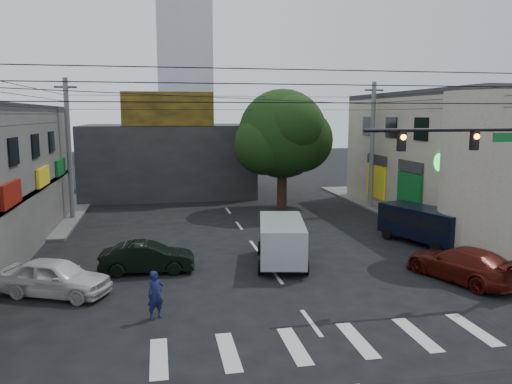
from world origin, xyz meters
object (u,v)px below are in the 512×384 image
object	(u,v)px
utility_pole_far_left	(69,150)
utility_pole_far_right	(372,146)
traffic_gantry	(492,168)
dark_sedan	(148,257)
street_tree	(282,134)
maroon_sedan	(462,264)
traffic_officer	(156,295)
white_compact	(55,277)
silver_minivan	(282,242)
navy_van	(423,226)

from	to	relation	value
utility_pole_far_left	utility_pole_far_right	world-z (taller)	same
traffic_gantry	dark_sedan	size ratio (longest dim) A/B	1.74
street_tree	dark_sedan	bearing A→B (deg)	-125.15
utility_pole_far_left	maroon_sedan	bearing A→B (deg)	-41.82
dark_sedan	maroon_sedan	size ratio (longest dim) A/B	0.78
traffic_gantry	traffic_officer	bearing A→B (deg)	-177.34
dark_sedan	white_compact	world-z (taller)	white_compact
utility_pole_far_left	utility_pole_far_right	distance (m)	21.00
silver_minivan	traffic_officer	size ratio (longest dim) A/B	3.03
silver_minivan	traffic_officer	distance (m)	7.79
white_compact	navy_van	distance (m)	18.30
utility_pole_far_left	dark_sedan	distance (m)	13.96
utility_pole_far_left	navy_van	bearing A→B (deg)	-27.93
street_tree	maroon_sedan	xyz separation A→B (m)	(3.46, -17.07, -4.75)
white_compact	maroon_sedan	xyz separation A→B (m)	(16.30, -1.44, -0.00)
street_tree	utility_pole_far_left	world-z (taller)	utility_pole_far_left
dark_sedan	traffic_officer	xyz separation A→B (m)	(0.36, -5.21, 0.16)
utility_pole_far_right	white_compact	size ratio (longest dim) A/B	2.01
utility_pole_far_right	navy_van	size ratio (longest dim) A/B	1.75
silver_minivan	traffic_officer	bearing A→B (deg)	144.13
traffic_gantry	maroon_sedan	world-z (taller)	traffic_gantry
street_tree	maroon_sedan	size ratio (longest dim) A/B	1.63
street_tree	traffic_gantry	bearing A→B (deg)	-78.01
traffic_officer	utility_pole_far_right	bearing A→B (deg)	21.83
white_compact	traffic_officer	world-z (taller)	traffic_officer
utility_pole_far_right	dark_sedan	bearing A→B (deg)	-142.12
utility_pole_far_left	traffic_gantry	bearing A→B (deg)	-42.86
dark_sedan	silver_minivan	world-z (taller)	silver_minivan
dark_sedan	silver_minivan	size ratio (longest dim) A/B	0.82
traffic_gantry	utility_pole_far_right	size ratio (longest dim) A/B	0.78
silver_minivan	street_tree	bearing A→B (deg)	-2.73
navy_van	traffic_officer	bearing A→B (deg)	98.64
street_tree	utility_pole_far_right	bearing A→B (deg)	-8.75
utility_pole_far_left	utility_pole_far_right	bearing A→B (deg)	0.00
dark_sedan	traffic_officer	distance (m)	5.22
traffic_gantry	utility_pole_far_right	world-z (taller)	utility_pole_far_right
street_tree	utility_pole_far_left	size ratio (longest dim) A/B	0.95
utility_pole_far_left	white_compact	world-z (taller)	utility_pole_far_left
dark_sedan	navy_van	xyz separation A→B (m)	(14.38, 2.09, 0.32)
traffic_gantry	maroon_sedan	distance (m)	4.23
traffic_gantry	navy_van	distance (m)	7.80
dark_sedan	white_compact	bearing A→B (deg)	127.10
traffic_gantry	utility_pole_far_left	distance (m)	25.00
traffic_gantry	utility_pole_far_left	xyz separation A→B (m)	(-18.32, 17.00, -0.23)
navy_van	traffic_officer	xyz separation A→B (m)	(-14.02, -7.29, -0.15)
traffic_gantry	street_tree	bearing A→B (deg)	101.99
silver_minivan	navy_van	bearing A→B (deg)	-65.00
white_compact	dark_sedan	bearing A→B (deg)	-32.72
dark_sedan	silver_minivan	bearing A→B (deg)	-85.40
traffic_gantry	white_compact	xyz separation A→B (m)	(-16.66, 2.38, -4.11)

